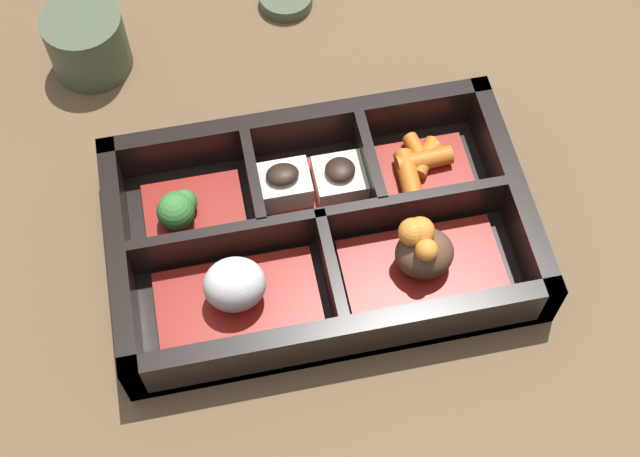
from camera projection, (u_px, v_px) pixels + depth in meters
The scene contains 9 objects.
ground_plane at pixel (320, 244), 0.69m from camera, with size 3.00×3.00×0.00m, color brown.
bento_base at pixel (320, 241), 0.69m from camera, with size 0.31×0.20×0.01m.
bento_rim at pixel (320, 227), 0.67m from camera, with size 0.31×0.20×0.05m.
bowl_stew at pixel (422, 254), 0.65m from camera, with size 0.12×0.06×0.05m.
bowl_rice at pixel (236, 290), 0.64m from camera, with size 0.12×0.06×0.05m.
bowl_carrots at pixel (421, 167), 0.70m from camera, with size 0.07×0.06×0.02m.
bowl_tofu at pixel (309, 183), 0.69m from camera, with size 0.09×0.06×0.04m.
bowl_greens at pixel (183, 209), 0.68m from camera, with size 0.08×0.06×0.03m.
tea_cup at pixel (87, 41), 0.75m from camera, with size 0.07×0.07×0.06m.
Camera 1 is at (0.07, 0.32, 0.61)m, focal length 50.00 mm.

